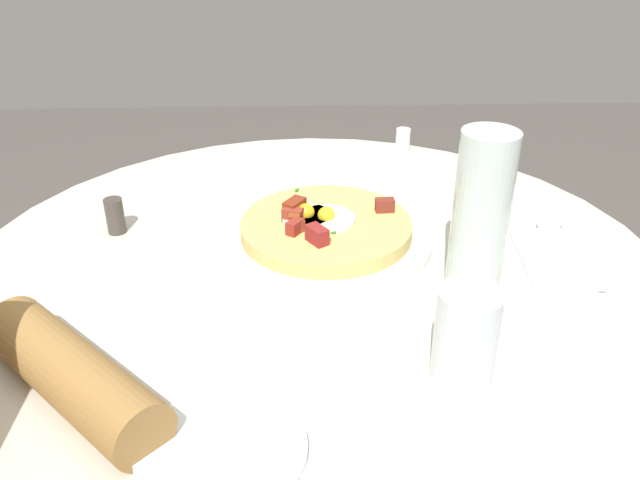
{
  "coord_description": "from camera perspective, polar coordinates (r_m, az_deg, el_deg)",
  "views": [
    {
      "loc": [
        -0.79,
        0.02,
        1.22
      ],
      "look_at": [
        0.03,
        -0.01,
        0.75
      ],
      "focal_mm": 36.92,
      "sensor_mm": 36.0,
      "label": 1
    }
  ],
  "objects": [
    {
      "name": "pepper_shaker",
      "position": [
        1.04,
        -17.34,
        2.01
      ],
      "size": [
        0.03,
        0.03,
        0.06
      ],
      "primitive_type": "cylinder",
      "color": "#3F3833",
      "rests_on": "dining_table"
    },
    {
      "name": "breakfast_pizza",
      "position": [
        0.97,
        0.41,
        1.17
      ],
      "size": [
        0.25,
        0.25,
        0.05
      ],
      "color": "tan",
      "rests_on": "pizza_plate"
    },
    {
      "name": "bread_plate",
      "position": [
        0.66,
        -8.51,
        -17.56
      ],
      "size": [
        0.16,
        0.16,
        0.01
      ],
      "primitive_type": "cylinder",
      "color": "white",
      "rests_on": "dining_table"
    },
    {
      "name": "knife",
      "position": [
        1.01,
        21.73,
        -1.1
      ],
      "size": [
        0.18,
        0.03,
        0.0
      ],
      "primitive_type": "cube",
      "rotation": [
        0.0,
        0.0,
        3.07
      ],
      "color": "silver",
      "rests_on": "napkin"
    },
    {
      "name": "fork",
      "position": [
        1.0,
        19.79,
        -1.07
      ],
      "size": [
        0.18,
        0.03,
        0.0
      ],
      "primitive_type": "cube",
      "rotation": [
        0.0,
        0.0,
        3.07
      ],
      "color": "silver",
      "rests_on": "napkin"
    },
    {
      "name": "pizza_plate",
      "position": [
        0.98,
        0.53,
        0.19
      ],
      "size": [
        0.32,
        0.32,
        0.01
      ],
      "primitive_type": "cylinder",
      "color": "silver",
      "rests_on": "dining_table"
    },
    {
      "name": "water_glass",
      "position": [
        0.72,
        12.53,
        -8.14
      ],
      "size": [
        0.07,
        0.07,
        0.11
      ],
      "primitive_type": "cylinder",
      "color": "silver",
      "rests_on": "dining_table"
    },
    {
      "name": "dining_table",
      "position": [
        1.03,
        -0.51,
        -10.3
      ],
      "size": [
        1.0,
        1.0,
        0.73
      ],
      "color": "beige",
      "rests_on": "ground_plane"
    },
    {
      "name": "salt_shaker",
      "position": [
        1.31,
        7.19,
        8.55
      ],
      "size": [
        0.03,
        0.03,
        0.05
      ],
      "primitive_type": "cylinder",
      "color": "white",
      "rests_on": "dining_table"
    },
    {
      "name": "water_bottle",
      "position": [
        0.85,
        13.77,
        2.29
      ],
      "size": [
        0.07,
        0.07,
        0.22
      ],
      "primitive_type": "cylinder",
      "color": "silver",
      "rests_on": "dining_table"
    },
    {
      "name": "napkin",
      "position": [
        1.01,
        20.72,
        -1.31
      ],
      "size": [
        0.18,
        0.15,
        0.0
      ],
      "primitive_type": "cube",
      "rotation": [
        0.0,
        0.0,
        3.07
      ],
      "color": "white",
      "rests_on": "dining_table"
    }
  ]
}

